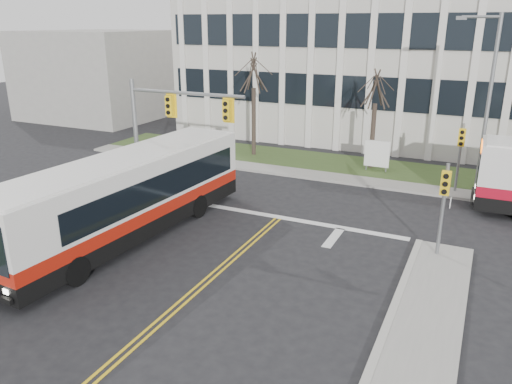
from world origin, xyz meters
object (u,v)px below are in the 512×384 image
(newspaper_box_blue, at_px, (41,228))
(newspaper_box_red, at_px, (12,227))
(directory_sign, at_px, (377,154))
(streetlight, at_px, (486,95))
(bus_main, at_px, (127,198))

(newspaper_box_blue, bearing_deg, newspaper_box_red, -148.74)
(directory_sign, bearing_deg, newspaper_box_red, -126.42)
(newspaper_box_red, bearing_deg, newspaper_box_blue, 34.72)
(newspaper_box_blue, height_order, newspaper_box_red, same)
(newspaper_box_blue, relative_size, newspaper_box_red, 1.00)
(directory_sign, xyz_separation_m, newspaper_box_red, (-12.00, -16.27, -0.70))
(streetlight, height_order, directory_sign, streetlight)
(directory_sign, relative_size, newspaper_box_blue, 2.11)
(bus_main, xyz_separation_m, newspaper_box_blue, (-3.29, -1.76, -1.26))
(newspaper_box_blue, distance_m, newspaper_box_red, 1.30)
(bus_main, relative_size, newspaper_box_blue, 13.66)
(streetlight, height_order, newspaper_box_blue, streetlight)
(newspaper_box_blue, xyz_separation_m, newspaper_box_red, (-1.21, -0.47, 0.00))
(directory_sign, bearing_deg, newspaper_box_blue, -124.33)
(newspaper_box_blue, bearing_deg, bus_main, 38.27)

